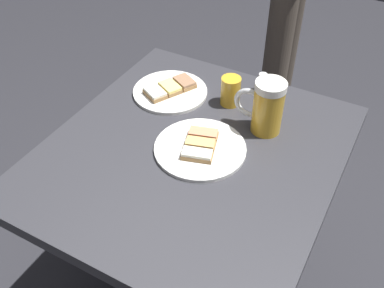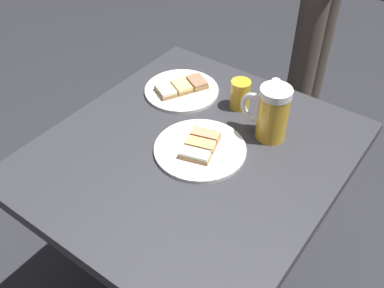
# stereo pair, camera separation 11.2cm
# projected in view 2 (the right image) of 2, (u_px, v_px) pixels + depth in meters

# --- Properties ---
(cafe_table) EXTENTS (0.72, 0.79, 0.75)m
(cafe_table) POSITION_uv_depth(u_px,v_px,m) (192.00, 192.00, 1.25)
(cafe_table) COLOR black
(cafe_table) RESTS_ON ground_plane
(plate_near) EXTENTS (0.22, 0.22, 0.03)m
(plate_near) POSITION_uv_depth(u_px,v_px,m) (182.00, 89.00, 1.33)
(plate_near) COLOR white
(plate_near) RESTS_ON cafe_table
(plate_far) EXTENTS (0.24, 0.24, 0.03)m
(plate_far) POSITION_uv_depth(u_px,v_px,m) (200.00, 148.00, 1.13)
(plate_far) COLOR white
(plate_far) RESTS_ON cafe_table
(beer_mug) EXTENTS (0.14, 0.08, 0.15)m
(beer_mug) POSITION_uv_depth(u_px,v_px,m) (271.00, 113.00, 1.13)
(beer_mug) COLOR gold
(beer_mug) RESTS_ON cafe_table
(beer_glass_small) EXTENTS (0.06, 0.06, 0.09)m
(beer_glass_small) POSITION_uv_depth(u_px,v_px,m) (239.00, 94.00, 1.25)
(beer_glass_small) COLOR gold
(beer_glass_small) RESTS_ON cafe_table
(salt_shaker) EXTENTS (0.03, 0.03, 0.06)m
(salt_shaker) POSITION_uv_depth(u_px,v_px,m) (275.00, 88.00, 1.30)
(salt_shaker) COLOR silver
(salt_shaker) RESTS_ON cafe_table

